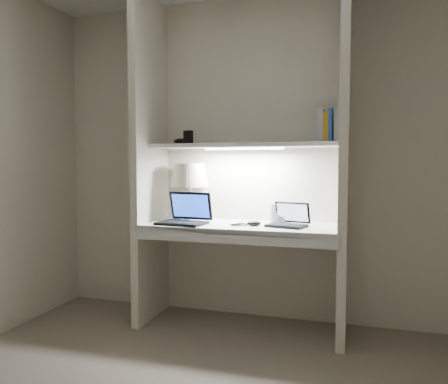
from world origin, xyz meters
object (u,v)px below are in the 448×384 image
at_px(laptop_netbook, 289,221).
at_px(speaker, 279,213).
at_px(laptop_main, 185,216).
at_px(table_lamp, 190,182).
at_px(book_row, 333,127).

distance_m(laptop_netbook, speaker, 0.17).
bearing_deg(laptop_main, table_lamp, 107.68).
relative_size(table_lamp, laptop_main, 1.21).
distance_m(table_lamp, speaker, 0.75).
xyz_separation_m(laptop_main, speaker, (0.67, 0.21, 0.02)).
bearing_deg(book_row, laptop_main, -168.13).
height_order(laptop_netbook, book_row, book_row).
relative_size(speaker, book_row, 0.62).
distance_m(laptop_main, laptop_netbook, 0.76).
distance_m(laptop_main, speaker, 0.70).
relative_size(table_lamp, book_row, 1.84).
bearing_deg(table_lamp, laptop_netbook, -9.56).
bearing_deg(laptop_main, speaker, 22.84).
height_order(laptop_netbook, speaker, laptop_netbook).
distance_m(table_lamp, laptop_main, 0.33).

